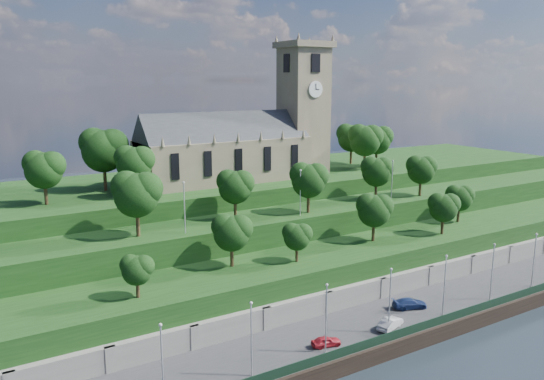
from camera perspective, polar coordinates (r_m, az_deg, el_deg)
ground at (r=72.60m, az=14.92°, el=-16.36°), size 320.00×320.00×0.00m
promenade at (r=75.94m, az=11.64°, el=-14.04°), size 160.00×12.00×2.00m
quay_wall at (r=72.07m, az=15.00°, el=-15.60°), size 160.00×0.50×2.20m
fence at (r=71.80m, az=14.68°, el=-14.35°), size 160.00×0.10×1.20m
retaining_wall at (r=79.38m, az=8.73°, el=-11.57°), size 160.00×2.10×5.00m
embankment_lower at (r=83.18m, az=6.09°, el=-9.27°), size 160.00×12.00×8.00m
embankment_upper at (r=91.02m, az=1.94°, el=-6.01°), size 160.00×10.00×12.00m
hilltop at (r=108.19m, az=-4.09°, el=-2.34°), size 160.00×32.00×15.00m
church at (r=102.38m, az=-2.80°, el=5.43°), size 38.60×12.35×27.60m
trees_lower at (r=84.14m, az=9.09°, el=-2.78°), size 65.99×8.94×7.92m
trees_upper at (r=87.11m, az=1.93°, el=1.16°), size 60.95×8.50×9.42m
trees_hilltop at (r=101.60m, az=-2.40°, el=4.80°), size 74.93×15.94×10.87m
lamp_posts_promenade at (r=69.94m, az=12.57°, el=-11.05°), size 60.36×0.36×8.68m
lamp_posts_upper at (r=85.96m, az=3.07°, el=0.11°), size 40.36×0.36×7.68m
car_left at (r=67.20m, az=5.84°, el=-15.89°), size 3.89×2.22×1.25m
car_middle at (r=72.65m, az=12.60°, el=-13.81°), size 4.72×2.91×1.47m
car_right at (r=79.21m, az=14.59°, el=-11.71°), size 5.34×3.60×1.44m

